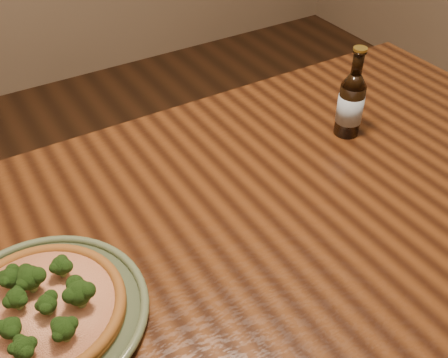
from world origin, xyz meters
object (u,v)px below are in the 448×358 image
table (244,267)px  plate (42,315)px  beer_bottle (351,103)px  pizza (40,308)px

table → plate: plate is taller
table → plate: (-0.36, 0.01, 0.10)m
plate → beer_bottle: beer_bottle is taller
plate → pizza: (0.00, -0.00, 0.02)m
table → pizza: pizza is taller
table → beer_bottle: 0.43m
pizza → beer_bottle: (0.73, 0.15, 0.05)m
plate → beer_bottle: bearing=11.1°
table → pizza: bearing=179.3°
plate → beer_bottle: size_ratio=1.57×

